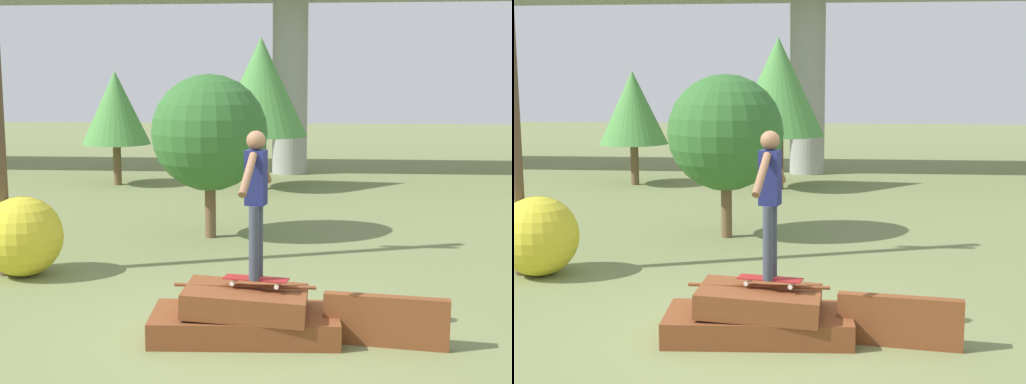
% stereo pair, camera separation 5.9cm
% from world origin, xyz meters
% --- Properties ---
extents(ground_plane, '(80.00, 80.00, 0.00)m').
position_xyz_m(ground_plane, '(0.00, 0.00, 0.00)').
color(ground_plane, olive).
extents(scrap_pile, '(2.21, 1.09, 0.64)m').
position_xyz_m(scrap_pile, '(0.01, -0.01, 0.26)').
color(scrap_pile, brown).
rests_on(scrap_pile, ground_plane).
extents(scrap_plank_loose, '(1.40, 0.33, 0.58)m').
position_xyz_m(scrap_plank_loose, '(1.61, -0.16, 0.29)').
color(scrap_plank_loose, brown).
rests_on(scrap_plank_loose, ground_plane).
extents(skateboard, '(0.77, 0.33, 0.09)m').
position_xyz_m(skateboard, '(0.13, -0.04, 0.71)').
color(skateboard, maroon).
rests_on(skateboard, scrap_pile).
extents(skater, '(0.30, 1.19, 1.69)m').
position_xyz_m(skater, '(0.13, -0.04, 1.71)').
color(skater, '#383D4C').
rests_on(skater, skateboard).
extents(highway_overpass, '(44.00, 3.82, 6.07)m').
position_xyz_m(highway_overpass, '(0.00, 14.65, 5.27)').
color(highway_overpass, '#9E9E99').
rests_on(highway_overpass, ground_plane).
extents(tree_behind_left, '(1.92, 1.92, 3.20)m').
position_xyz_m(tree_behind_left, '(-4.77, 11.70, 2.17)').
color(tree_behind_left, brown).
rests_on(tree_behind_left, ground_plane).
extents(tree_behind_right, '(2.50, 2.50, 4.08)m').
position_xyz_m(tree_behind_right, '(-0.65, 11.25, 2.75)').
color(tree_behind_right, brown).
rests_on(tree_behind_right, ground_plane).
extents(tree_mid_back, '(2.17, 2.17, 3.07)m').
position_xyz_m(tree_mid_back, '(-1.16, 5.21, 1.98)').
color(tree_mid_back, brown).
rests_on(tree_mid_back, ground_plane).
extents(bush_yellow_flowering, '(1.23, 1.23, 1.23)m').
position_xyz_m(bush_yellow_flowering, '(-3.63, 2.34, 0.61)').
color(bush_yellow_flowering, gold).
rests_on(bush_yellow_flowering, ground_plane).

